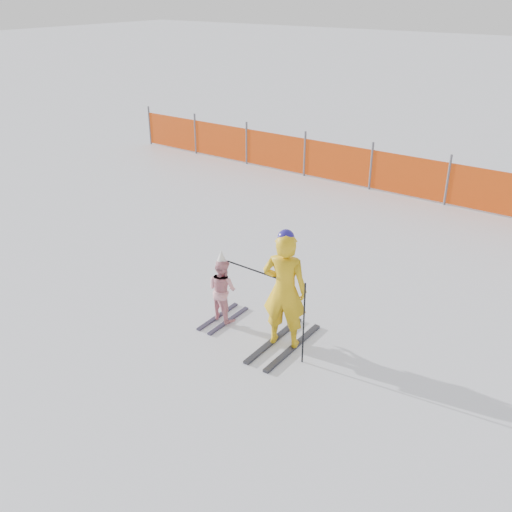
{
  "coord_description": "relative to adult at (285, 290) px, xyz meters",
  "views": [
    {
      "loc": [
        4.72,
        -6.09,
        4.89
      ],
      "look_at": [
        0.0,
        0.5,
        1.0
      ],
      "focal_mm": 40.0,
      "sensor_mm": 36.0,
      "label": 1
    }
  ],
  "objects": [
    {
      "name": "ground",
      "position": [
        -0.91,
        0.07,
        -0.93
      ],
      "size": [
        120.0,
        120.0,
        0.0
      ],
      "primitive_type": "plane",
      "color": "white",
      "rests_on": "ground"
    },
    {
      "name": "ski_poles",
      "position": [
        0.01,
        -0.11,
        -0.11
      ],
      "size": [
        1.52,
        0.26,
        1.28
      ],
      "color": "black",
      "rests_on": "ground"
    },
    {
      "name": "adult",
      "position": [
        0.0,
        0.0,
        0.0
      ],
      "size": [
        0.75,
        1.44,
        1.87
      ],
      "color": "black",
      "rests_on": "ground"
    },
    {
      "name": "child",
      "position": [
        -1.18,
        0.04,
        -0.37
      ],
      "size": [
        0.55,
        0.98,
        1.23
      ],
      "color": "black",
      "rests_on": "ground"
    },
    {
      "name": "safety_fence",
      "position": [
        -1.96,
        7.3,
        -0.38
      ],
      "size": [
        16.28,
        0.06,
        1.25
      ],
      "color": "#595960",
      "rests_on": "ground"
    }
  ]
}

